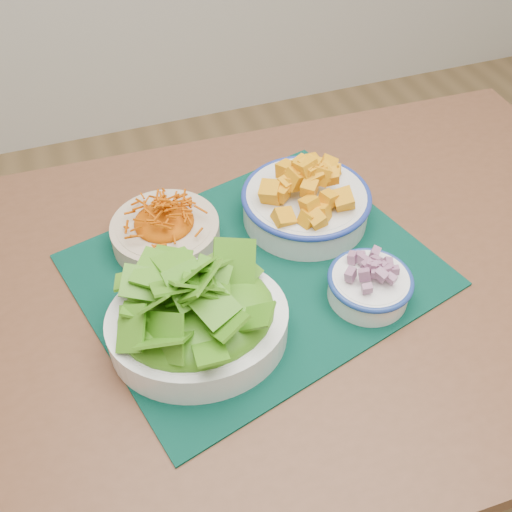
{
  "coord_description": "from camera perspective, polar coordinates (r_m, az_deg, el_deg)",
  "views": [
    {
      "loc": [
        -0.55,
        -0.22,
        1.42
      ],
      "look_at": [
        -0.34,
        0.36,
        0.78
      ],
      "focal_mm": 40.0,
      "sensor_mm": 36.0,
      "label": 1
    }
  ],
  "objects": [
    {
      "name": "placemat",
      "position": [
        0.91,
        0.0,
        -1.4
      ],
      "size": [
        0.62,
        0.55,
        0.0
      ],
      "primitive_type": "cube",
      "rotation": [
        0.0,
        0.0,
        0.25
      ],
      "color": "black",
      "rests_on": "table"
    },
    {
      "name": "squash_bowl",
      "position": [
        0.97,
        5.05,
        6.07
      ],
      "size": [
        0.26,
        0.26,
        0.11
      ],
      "rotation": [
        0.0,
        0.0,
        0.27
      ],
      "color": "silver",
      "rests_on": "placemat"
    },
    {
      "name": "table",
      "position": [
        0.99,
        4.88,
        -5.33
      ],
      "size": [
        1.25,
        0.86,
        0.75
      ],
      "rotation": [
        0.0,
        0.0,
        -0.04
      ],
      "color": "brown",
      "rests_on": "ground"
    },
    {
      "name": "onion_bowl",
      "position": [
        0.87,
        11.33,
        -2.57
      ],
      "size": [
        0.15,
        0.15,
        0.07
      ],
      "rotation": [
        0.0,
        0.0,
        0.25
      ],
      "color": "white",
      "rests_on": "placemat"
    },
    {
      "name": "lettuce_bowl",
      "position": [
        0.79,
        -5.93,
        -5.77
      ],
      "size": [
        0.28,
        0.25,
        0.12
      ],
      "rotation": [
        0.0,
        0.0,
        -0.16
      ],
      "color": "white",
      "rests_on": "placemat"
    },
    {
      "name": "carrot_bowl",
      "position": [
        0.95,
        -9.1,
        2.88
      ],
      "size": [
        0.22,
        0.22,
        0.07
      ],
      "rotation": [
        0.0,
        0.0,
        -0.26
      ],
      "color": "beige",
      "rests_on": "placemat"
    }
  ]
}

